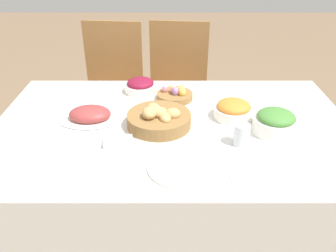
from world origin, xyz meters
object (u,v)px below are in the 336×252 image
at_px(spoon, 229,168).
at_px(butter_dish, 119,142).
at_px(dinner_plate, 181,168).
at_px(carrot_bowl, 234,110).
at_px(knife, 221,168).
at_px(chair_far_left, 113,90).
at_px(fork, 141,168).
at_px(bread_basket, 160,119).
at_px(green_salad_bowl, 276,122).
at_px(chair_far_center, 178,90).
at_px(beet_salad_bowl, 141,86).
at_px(egg_basket, 176,95).
at_px(ham_platter, 91,115).
at_px(drinking_cup, 242,135).

bearing_deg(spoon, butter_dish, 155.13).
relative_size(dinner_plate, spoon, 1.36).
height_order(carrot_bowl, knife, carrot_bowl).
relative_size(chair_far_left, fork, 5.26).
distance_m(dinner_plate, fork, 0.15).
bearing_deg(knife, bread_basket, 130.00).
bearing_deg(butter_dish, green_salad_bowl, 8.86).
relative_size(chair_far_center, knife, 5.26).
bearing_deg(chair_far_left, butter_dish, -74.15).
distance_m(bread_basket, green_salad_bowl, 0.53).
bearing_deg(beet_salad_bowl, spoon, -61.84).
relative_size(carrot_bowl, green_salad_bowl, 0.96).
bearing_deg(egg_basket, ham_platter, -150.64).
bearing_deg(butter_dish, beet_salad_bowl, 83.82).
height_order(egg_basket, green_salad_bowl, green_salad_bowl).
height_order(fork, spoon, same).
bearing_deg(knife, carrot_bowl, 78.48).
relative_size(bread_basket, knife, 1.57).
bearing_deg(beet_salad_bowl, fork, -86.19).
bearing_deg(drinking_cup, knife, -121.67).
xyz_separation_m(bread_basket, beet_salad_bowl, (-0.11, 0.39, -0.00)).
xyz_separation_m(beet_salad_bowl, spoon, (0.39, -0.72, -0.03)).
distance_m(knife, drinking_cup, 0.21).
distance_m(carrot_bowl, beet_salad_bowl, 0.56).
bearing_deg(bread_basket, beet_salad_bowl, 106.13).
distance_m(bread_basket, fork, 0.34).
bearing_deg(butter_dish, carrot_bowl, 24.96).
distance_m(chair_far_left, green_salad_bowl, 1.34).
xyz_separation_m(chair_far_center, fork, (-0.17, -1.25, 0.22)).
bearing_deg(fork, ham_platter, 128.01).
bearing_deg(bread_basket, green_salad_bowl, -5.88).
height_order(beet_salad_bowl, drinking_cup, drinking_cup).
bearing_deg(beet_salad_bowl, butter_dish, -96.18).
xyz_separation_m(chair_far_left, knife, (0.61, -1.25, 0.22)).
bearing_deg(egg_basket, chair_far_left, 125.73).
distance_m(egg_basket, ham_platter, 0.47).
relative_size(beet_salad_bowl, spoon, 0.93).
distance_m(chair_far_center, beet_salad_bowl, 0.62).
distance_m(chair_far_left, fork, 1.30).
distance_m(ham_platter, carrot_bowl, 0.70).
height_order(egg_basket, dinner_plate, egg_basket).
bearing_deg(beet_salad_bowl, egg_basket, -25.81).
xyz_separation_m(carrot_bowl, drinking_cup, (-0.01, -0.24, 0.01)).
distance_m(ham_platter, green_salad_bowl, 0.87).
xyz_separation_m(drinking_cup, butter_dish, (-0.53, -0.01, -0.03)).
height_order(knife, drinking_cup, drinking_cup).
height_order(chair_far_left, butter_dish, chair_far_left).
bearing_deg(chair_far_left, beet_salad_bowl, -58.59).
distance_m(beet_salad_bowl, dinner_plate, 0.75).
bearing_deg(dinner_plate, drinking_cup, 33.88).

